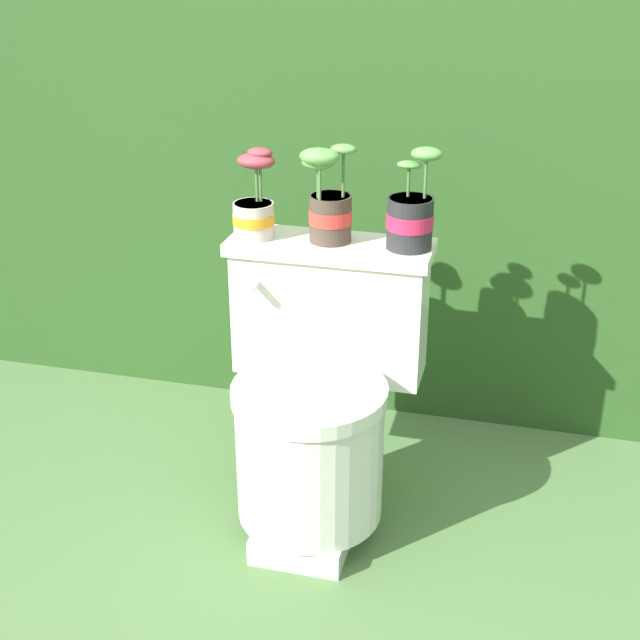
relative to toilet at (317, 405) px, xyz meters
name	(u,v)px	position (x,y,z in m)	size (l,w,h in m)	color
ground_plane	(344,546)	(0.10, -0.11, -0.33)	(12.00, 12.00, 0.00)	#4C703D
hedge_backdrop	(422,112)	(0.10, 0.92, 0.53)	(3.08, 0.70, 1.71)	#284C1E
toilet	(317,405)	(0.00, 0.00, 0.00)	(0.49, 0.47, 0.70)	silver
potted_plant_left	(254,207)	(-0.18, 0.12, 0.45)	(0.10, 0.10, 0.22)	beige
potted_plant_midleft	(329,204)	(0.00, 0.13, 0.47)	(0.12, 0.12, 0.24)	#47382D
potted_plant_middle	(411,216)	(0.19, 0.14, 0.45)	(0.12, 0.11, 0.24)	#262628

